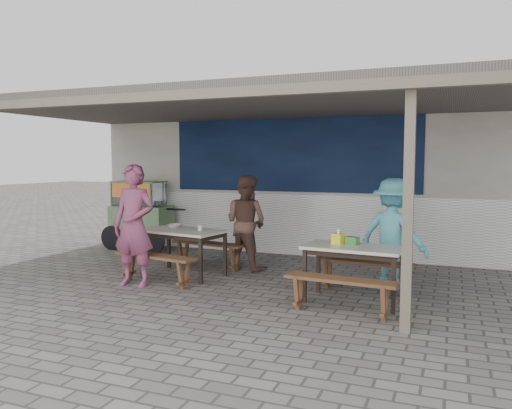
{
  "coord_description": "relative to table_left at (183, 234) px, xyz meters",
  "views": [
    {
      "loc": [
        2.78,
        -6.43,
        1.86
      ],
      "look_at": [
        -0.11,
        0.9,
        1.17
      ],
      "focal_mm": 35.0,
      "sensor_mm": 36.0,
      "label": 1
    }
  ],
  "objects": [
    {
      "name": "ground",
      "position": [
        1.24,
        -0.56,
        -0.67
      ],
      "size": [
        60.0,
        60.0,
        0.0
      ],
      "primitive_type": "plane",
      "color": "slate",
      "rests_on": "ground"
    },
    {
      "name": "back_wall",
      "position": [
        1.24,
        3.01,
        1.05
      ],
      "size": [
        9.0,
        1.28,
        3.5
      ],
      "color": "beige",
      "rests_on": "ground"
    },
    {
      "name": "warung_roof",
      "position": [
        1.26,
        0.33,
        2.04
      ],
      "size": [
        9.0,
        4.21,
        2.81
      ],
      "color": "#534B47",
      "rests_on": "ground"
    },
    {
      "name": "table_left",
      "position": [
        0.0,
        0.0,
        0.0
      ],
      "size": [
        1.41,
        0.97,
        0.75
      ],
      "rotation": [
        0.0,
        0.0,
        -0.16
      ],
      "color": "beige",
      "rests_on": "ground"
    },
    {
      "name": "bench_left_street",
      "position": [
        -0.11,
        -0.67,
        -0.34
      ],
      "size": [
        1.43,
        0.5,
        0.45
      ],
      "rotation": [
        0.0,
        0.0,
        -0.16
      ],
      "color": "brown",
      "rests_on": "ground"
    },
    {
      "name": "bench_left_wall",
      "position": [
        0.11,
        0.67,
        -0.34
      ],
      "size": [
        1.43,
        0.5,
        0.45
      ],
      "rotation": [
        0.0,
        0.0,
        -0.16
      ],
      "color": "brown",
      "rests_on": "ground"
    },
    {
      "name": "table_right",
      "position": [
        2.85,
        -0.55,
        -0.0
      ],
      "size": [
        1.31,
        0.77,
        0.75
      ],
      "rotation": [
        0.0,
        0.0,
        -0.08
      ],
      "color": "beige",
      "rests_on": "ground"
    },
    {
      "name": "bench_right_street",
      "position": [
        2.81,
        -1.13,
        -0.34
      ],
      "size": [
        1.38,
        0.38,
        0.45
      ],
      "rotation": [
        0.0,
        0.0,
        -0.08
      ],
      "color": "brown",
      "rests_on": "ground"
    },
    {
      "name": "bench_right_wall",
      "position": [
        2.9,
        0.04,
        -0.34
      ],
      "size": [
        1.38,
        0.38,
        0.45
      ],
      "rotation": [
        0.0,
        0.0,
        -0.08
      ],
      "color": "brown",
      "rests_on": "ground"
    },
    {
      "name": "vendor_cart",
      "position": [
        -2.08,
        1.82,
        0.11
      ],
      "size": [
        1.81,
        0.71,
        1.44
      ],
      "rotation": [
        0.0,
        0.0,
        0.01
      ],
      "color": "#6E8C5D",
      "rests_on": "ground"
    },
    {
      "name": "patron_street_side",
      "position": [
        -0.34,
        -0.86,
        0.23
      ],
      "size": [
        0.68,
        0.46,
        1.81
      ],
      "primitive_type": "imported",
      "rotation": [
        0.0,
        0.0,
        0.04
      ],
      "color": "#7F3959",
      "rests_on": "ground"
    },
    {
      "name": "patron_wall_side",
      "position": [
        0.76,
        0.82,
        0.13
      ],
      "size": [
        0.91,
        0.78,
        1.61
      ],
      "primitive_type": "imported",
      "rotation": [
        0.0,
        0.0,
        2.89
      ],
      "color": "brown",
      "rests_on": "ground"
    },
    {
      "name": "patron_right_table",
      "position": [
        3.25,
        0.36,
        0.13
      ],
      "size": [
        1.19,
        0.93,
        1.61
      ],
      "primitive_type": "imported",
      "rotation": [
        0.0,
        0.0,
        2.78
      ],
      "color": "#52ABBA",
      "rests_on": "ground"
    },
    {
      "name": "tissue_box",
      "position": [
        2.63,
        -0.46,
        0.15
      ],
      "size": [
        0.18,
        0.18,
        0.14
      ],
      "primitive_type": "cube",
      "rotation": [
        0.0,
        0.0,
        -0.33
      ],
      "color": "yellow",
      "rests_on": "table_right"
    },
    {
      "name": "donation_box",
      "position": [
        2.82,
        -0.46,
        0.13
      ],
      "size": [
        0.19,
        0.16,
        0.11
      ],
      "primitive_type": "cube",
      "rotation": [
        0.0,
        0.0,
        -0.36
      ],
      "color": "#397A36",
      "rests_on": "table_right"
    },
    {
      "name": "condiment_jar",
      "position": [
        0.29,
        0.03,
        0.12
      ],
      "size": [
        0.07,
        0.07,
        0.08
      ],
      "primitive_type": "cylinder",
      "color": "silver",
      "rests_on": "table_left"
    },
    {
      "name": "condiment_bowl",
      "position": [
        -0.28,
        0.19,
        0.11
      ],
      "size": [
        0.25,
        0.25,
        0.05
      ],
      "primitive_type": "imported",
      "rotation": [
        0.0,
        0.0,
        0.11
      ],
      "color": "silver",
      "rests_on": "table_left"
    }
  ]
}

